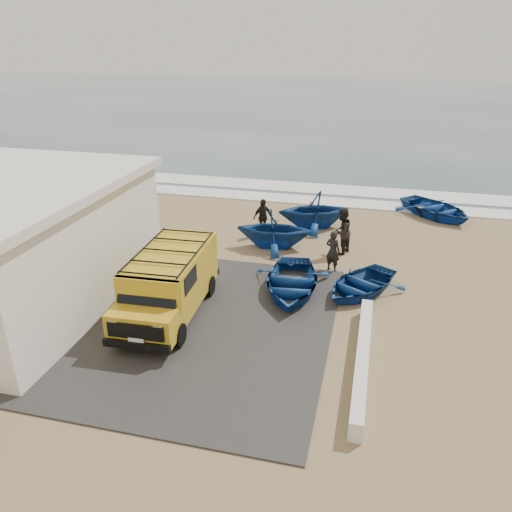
{
  "coord_description": "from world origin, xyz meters",
  "views": [
    {
      "loc": [
        4.9,
        -15.04,
        8.63
      ],
      "look_at": [
        0.88,
        1.16,
        1.2
      ],
      "focal_mm": 35.0,
      "sensor_mm": 36.0,
      "label": 1
    }
  ],
  "objects_px": {
    "parapet": "(362,358)",
    "fisherman_back": "(263,217)",
    "boat_near_left": "(291,282)",
    "van": "(169,281)",
    "boat_mid_left": "(274,229)",
    "boat_far_right": "(436,209)",
    "fisherman_middle": "(342,231)",
    "fisherman_front": "(333,251)",
    "boat_near_right": "(360,284)",
    "boat_far_left": "(314,210)"
  },
  "relations": [
    {
      "from": "boat_mid_left",
      "to": "fisherman_front",
      "type": "relative_size",
      "value": 1.93
    },
    {
      "from": "boat_near_right",
      "to": "fisherman_front",
      "type": "xyz_separation_m",
      "value": [
        -1.18,
        1.6,
        0.49
      ]
    },
    {
      "from": "van",
      "to": "fisherman_middle",
      "type": "height_order",
      "value": "van"
    },
    {
      "from": "boat_mid_left",
      "to": "fisherman_back",
      "type": "relative_size",
      "value": 1.9
    },
    {
      "from": "boat_far_right",
      "to": "fisherman_middle",
      "type": "height_order",
      "value": "fisherman_middle"
    },
    {
      "from": "fisherman_back",
      "to": "fisherman_middle",
      "type": "bearing_deg",
      "value": -68.24
    },
    {
      "from": "boat_far_right",
      "to": "van",
      "type": "bearing_deg",
      "value": -170.02
    },
    {
      "from": "boat_near_right",
      "to": "boat_far_right",
      "type": "bearing_deg",
      "value": 100.9
    },
    {
      "from": "boat_far_left",
      "to": "fisherman_middle",
      "type": "xyz_separation_m",
      "value": [
        1.56,
        -2.86,
        0.1
      ]
    },
    {
      "from": "parapet",
      "to": "boat_mid_left",
      "type": "bearing_deg",
      "value": 118.11
    },
    {
      "from": "fisherman_back",
      "to": "boat_far_right",
      "type": "bearing_deg",
      "value": -18.49
    },
    {
      "from": "boat_near_right",
      "to": "fisherman_front",
      "type": "relative_size",
      "value": 2.04
    },
    {
      "from": "boat_far_left",
      "to": "boat_far_right",
      "type": "bearing_deg",
      "value": 96.2
    },
    {
      "from": "boat_near_left",
      "to": "fisherman_back",
      "type": "distance_m",
      "value": 5.89
    },
    {
      "from": "boat_near_left",
      "to": "fisherman_front",
      "type": "distance_m",
      "value": 2.55
    },
    {
      "from": "boat_near_right",
      "to": "boat_far_left",
      "type": "bearing_deg",
      "value": 142.54
    },
    {
      "from": "parapet",
      "to": "fisherman_front",
      "type": "relative_size",
      "value": 3.53
    },
    {
      "from": "boat_near_right",
      "to": "fisherman_middle",
      "type": "xyz_separation_m",
      "value": [
        -1.01,
        3.43,
        0.65
      ]
    },
    {
      "from": "parapet",
      "to": "boat_far_right",
      "type": "height_order",
      "value": "boat_far_right"
    },
    {
      "from": "parapet",
      "to": "fisherman_back",
      "type": "bearing_deg",
      "value": 118.62
    },
    {
      "from": "boat_mid_left",
      "to": "van",
      "type": "bearing_deg",
      "value": 155.88
    },
    {
      "from": "boat_mid_left",
      "to": "boat_far_left",
      "type": "height_order",
      "value": "boat_far_left"
    },
    {
      "from": "fisherman_middle",
      "to": "boat_far_right",
      "type": "bearing_deg",
      "value": 166.88
    },
    {
      "from": "fisherman_middle",
      "to": "fisherman_back",
      "type": "distance_m",
      "value": 4.01
    },
    {
      "from": "boat_far_right",
      "to": "fisherman_back",
      "type": "distance_m",
      "value": 9.31
    },
    {
      "from": "van",
      "to": "parapet",
      "type": "bearing_deg",
      "value": -15.56
    },
    {
      "from": "boat_mid_left",
      "to": "fisherman_back",
      "type": "xyz_separation_m",
      "value": [
        -0.86,
        1.4,
        -0.0
      ]
    },
    {
      "from": "parapet",
      "to": "fisherman_front",
      "type": "bearing_deg",
      "value": 103.74
    },
    {
      "from": "parapet",
      "to": "boat_mid_left",
      "type": "relative_size",
      "value": 1.83
    },
    {
      "from": "fisherman_middle",
      "to": "parapet",
      "type": "bearing_deg",
      "value": 32.26
    },
    {
      "from": "boat_near_left",
      "to": "fisherman_front",
      "type": "xyz_separation_m",
      "value": [
        1.26,
        2.18,
        0.44
      ]
    },
    {
      "from": "parapet",
      "to": "boat_far_right",
      "type": "distance_m",
      "value": 14.23
    },
    {
      "from": "boat_near_left",
      "to": "van",
      "type": "bearing_deg",
      "value": -152.9
    },
    {
      "from": "van",
      "to": "boat_near_right",
      "type": "relative_size",
      "value": 1.52
    },
    {
      "from": "boat_near_left",
      "to": "fisherman_front",
      "type": "bearing_deg",
      "value": 53.51
    },
    {
      "from": "van",
      "to": "fisherman_middle",
      "type": "distance_m",
      "value": 8.22
    },
    {
      "from": "van",
      "to": "boat_far_left",
      "type": "relative_size",
      "value": 1.52
    },
    {
      "from": "van",
      "to": "fisherman_back",
      "type": "xyz_separation_m",
      "value": [
        1.34,
        7.82,
        -0.33
      ]
    },
    {
      "from": "fisherman_front",
      "to": "fisherman_middle",
      "type": "distance_m",
      "value": 1.84
    },
    {
      "from": "boat_near_left",
      "to": "boat_far_left",
      "type": "relative_size",
      "value": 1.16
    },
    {
      "from": "boat_far_right",
      "to": "fisherman_back",
      "type": "xyz_separation_m",
      "value": [
        -8.09,
        -4.59,
        0.44
      ]
    },
    {
      "from": "boat_near_right",
      "to": "boat_far_left",
      "type": "height_order",
      "value": "boat_far_left"
    },
    {
      "from": "parapet",
      "to": "fisherman_back",
      "type": "height_order",
      "value": "fisherman_back"
    },
    {
      "from": "boat_near_right",
      "to": "fisherman_middle",
      "type": "bearing_deg",
      "value": 136.67
    },
    {
      "from": "boat_far_right",
      "to": "boat_near_left",
      "type": "bearing_deg",
      "value": -162.79
    },
    {
      "from": "boat_near_right",
      "to": "parapet",
      "type": "bearing_deg",
      "value": -55.64
    },
    {
      "from": "boat_far_right",
      "to": "fisherman_back",
      "type": "height_order",
      "value": "fisherman_back"
    },
    {
      "from": "van",
      "to": "boat_far_left",
      "type": "xyz_separation_m",
      "value": [
        3.53,
        9.3,
        -0.28
      ]
    },
    {
      "from": "boat_far_left",
      "to": "boat_near_left",
      "type": "bearing_deg",
      "value": -20.59
    },
    {
      "from": "boat_near_right",
      "to": "boat_far_left",
      "type": "relative_size",
      "value": 1.01
    }
  ]
}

